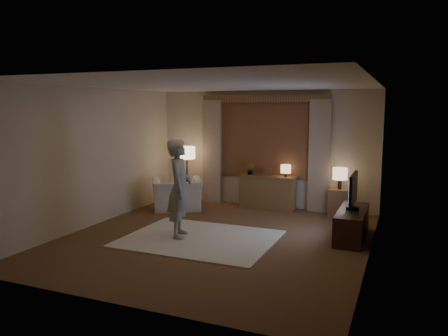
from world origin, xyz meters
The scene contains 13 objects.
room centered at (0.00, 0.50, 1.33)m, with size 5.04×5.54×2.64m.
rug centered at (-0.23, -0.15, 0.01)m, with size 2.50×2.00×0.02m, color beige.
sideboard centered at (0.16, 2.50, 0.35)m, with size 1.20×0.40×0.70m, color brown.
picture_frame centered at (0.16, 2.50, 0.80)m, with size 0.16×0.02×0.20m, color brown.
plant centered at (-0.24, 2.50, 0.85)m, with size 0.17×0.13×0.30m, color #999999.
table_lamp_sideboard centered at (0.56, 2.50, 0.90)m, with size 0.22×0.22×0.30m.
floor_lamp centered at (-1.73, 2.28, 1.12)m, with size 0.39×0.39×1.33m.
armchair centered at (-1.63, 1.61, 0.34)m, with size 1.05×0.92×0.68m, color beige.
side_table centered at (1.72, 2.45, 0.28)m, with size 0.40×0.40×0.56m, color brown.
table_lamp_side centered at (1.72, 2.45, 0.87)m, with size 0.30×0.30×0.44m.
tv_stand centered at (2.15, 0.90, 0.25)m, with size 0.45×1.40×0.50m, color black.
tv centered at (2.15, 0.90, 0.84)m, with size 0.21×0.86×0.62m.
person centered at (-0.59, -0.17, 0.86)m, with size 0.61×0.40×1.69m, color gray.
Camera 1 is at (2.93, -6.63, 2.22)m, focal length 35.00 mm.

